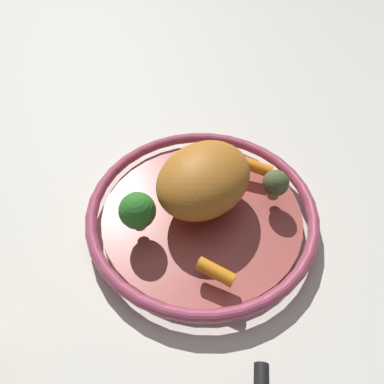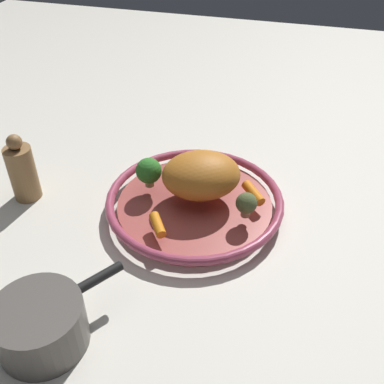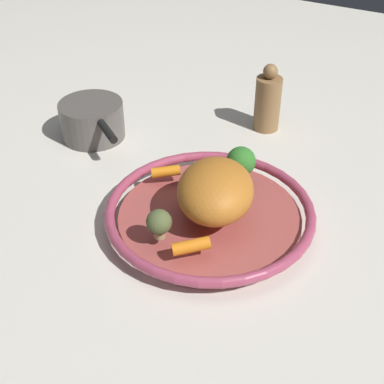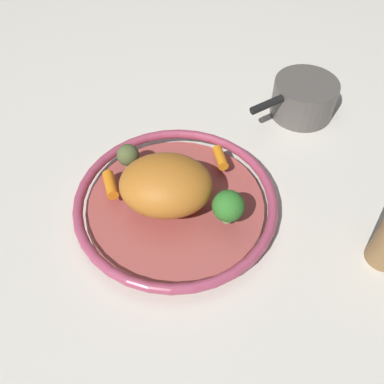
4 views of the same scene
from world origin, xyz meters
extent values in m
plane|color=silver|center=(0.00, 0.00, 0.00)|extent=(2.52, 2.52, 0.00)
cylinder|color=#A84C47|center=(0.00, 0.00, 0.01)|extent=(0.31, 0.31, 0.02)
torus|color=#A6405B|center=(0.00, 0.00, 0.03)|extent=(0.36, 0.36, 0.02)
ellipsoid|color=#BD6E24|center=(-0.01, 0.01, 0.08)|extent=(0.17, 0.19, 0.09)
cylinder|color=orange|center=(0.11, -0.04, 0.05)|extent=(0.05, 0.05, 0.02)
cylinder|color=orange|center=(-0.03, 0.11, 0.05)|extent=(0.06, 0.05, 0.03)
cylinder|color=tan|center=(0.03, 0.11, 0.04)|extent=(0.02, 0.02, 0.01)
sphere|color=#515C32|center=(0.03, 0.11, 0.07)|extent=(0.04, 0.04, 0.04)
cylinder|color=#95AB66|center=(-0.01, -0.10, 0.05)|extent=(0.02, 0.02, 0.01)
sphere|color=#307729|center=(-0.01, -0.10, 0.07)|extent=(0.05, 0.05, 0.05)
cylinder|color=olive|center=(0.05, -0.35, 0.06)|extent=(0.06, 0.06, 0.12)
sphere|color=olive|center=(0.05, -0.35, 0.13)|extent=(0.03, 0.03, 0.03)
cylinder|color=#56514C|center=(0.36, -0.14, 0.04)|extent=(0.14, 0.14, 0.08)
cylinder|color=black|center=(0.27, -0.08, 0.07)|extent=(0.07, 0.06, 0.02)
camera|label=1|loc=(0.31, -0.18, 0.49)|focal=35.45mm
camera|label=2|loc=(0.69, 0.18, 0.60)|focal=42.58mm
camera|label=3|loc=(-0.33, 0.64, 0.60)|focal=50.90mm
camera|label=4|loc=(-0.40, -0.21, 0.60)|focal=38.92mm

